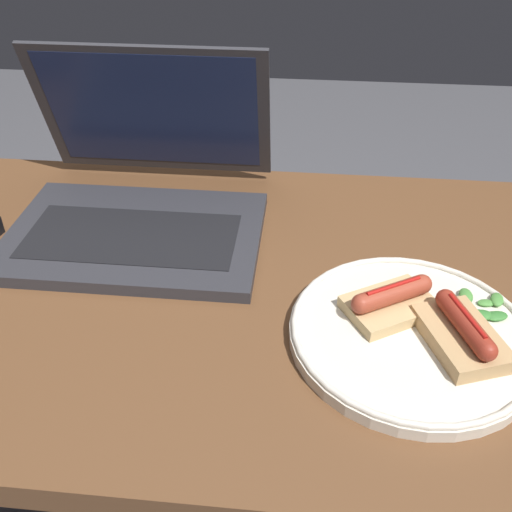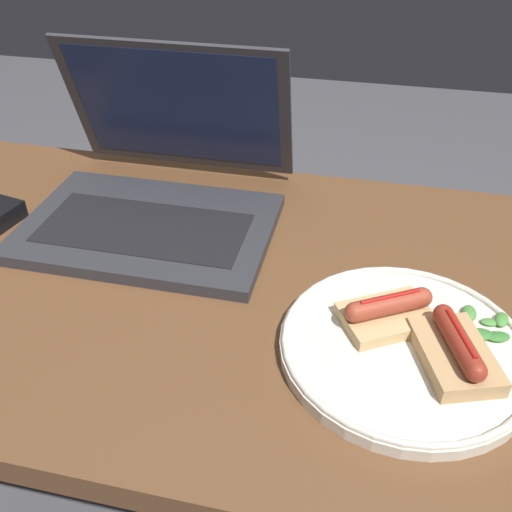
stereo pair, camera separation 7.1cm
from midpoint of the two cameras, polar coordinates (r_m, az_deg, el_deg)
desk at (r=0.82m, az=1.63°, el=-7.52°), size 1.46×0.64×0.75m
laptop at (r=0.88m, az=-7.59°, el=6.36°), size 0.37×0.33×0.25m
plate at (r=0.69m, az=17.51°, el=-8.79°), size 0.29×0.29×0.02m
sausage_toast_left at (r=0.70m, az=15.90°, el=-5.53°), size 0.13×0.11×0.04m
sausage_toast_middle at (r=0.67m, az=22.28°, el=-8.91°), size 0.10×0.13×0.05m
salad_pile at (r=0.73m, az=24.37°, el=-6.57°), size 0.07×0.06×0.01m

